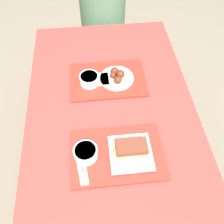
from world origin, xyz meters
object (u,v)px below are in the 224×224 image
at_px(brisket_sandwich_plate, 131,151).
at_px(bowl_coleslaw_far, 89,79).
at_px(tray_near, 117,154).
at_px(bowl_coleslaw_near, 86,152).
at_px(wings_plate_far, 117,76).
at_px(person_seated_across, 103,11).
at_px(tray_far, 107,80).

height_order(brisket_sandwich_plate, bowl_coleslaw_far, brisket_sandwich_plate).
xyz_separation_m(tray_near, bowl_coleslaw_near, (-0.15, 0.01, 0.04)).
relative_size(brisket_sandwich_plate, wings_plate_far, 1.00).
height_order(wings_plate_far, person_seated_across, person_seated_across).
bearing_deg(tray_near, person_seated_across, 88.55).
bearing_deg(tray_near, bowl_coleslaw_far, 102.82).
xyz_separation_m(tray_near, tray_far, (-0.00, 0.49, 0.00)).
xyz_separation_m(bowl_coleslaw_near, brisket_sandwich_plate, (0.21, -0.02, 0.00)).
height_order(bowl_coleslaw_near, person_seated_across, person_seated_across).
bearing_deg(person_seated_across, wings_plate_far, -88.35).
relative_size(wings_plate_far, person_seated_across, 0.31).
bearing_deg(tray_far, bowl_coleslaw_far, -170.08).
relative_size(tray_far, brisket_sandwich_plate, 2.23).
xyz_separation_m(brisket_sandwich_plate, bowl_coleslaw_far, (-0.17, 0.48, -0.00)).
distance_m(wings_plate_far, person_seated_across, 0.78).
height_order(brisket_sandwich_plate, wings_plate_far, brisket_sandwich_plate).
bearing_deg(person_seated_across, tray_far, -92.67).
height_order(brisket_sandwich_plate, person_seated_across, person_seated_across).
height_order(bowl_coleslaw_near, brisket_sandwich_plate, brisket_sandwich_plate).
bearing_deg(person_seated_across, bowl_coleslaw_far, -100.07).
relative_size(bowl_coleslaw_far, person_seated_across, 0.18).
distance_m(tray_near, person_seated_across, 1.26).
bearing_deg(wings_plate_far, bowl_coleslaw_near, -112.77).
xyz_separation_m(bowl_coleslaw_near, wings_plate_far, (0.20, 0.48, -0.01)).
bearing_deg(tray_far, person_seated_across, 87.33).
xyz_separation_m(tray_far, bowl_coleslaw_far, (-0.10, -0.02, 0.04)).
relative_size(tray_near, wings_plate_far, 2.22).
bearing_deg(bowl_coleslaw_near, tray_far, 73.49).
relative_size(tray_near, tray_far, 1.00).
distance_m(brisket_sandwich_plate, person_seated_across, 1.27).
bearing_deg(tray_far, wings_plate_far, -4.12).
bearing_deg(bowl_coleslaw_far, brisket_sandwich_plate, -70.65).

